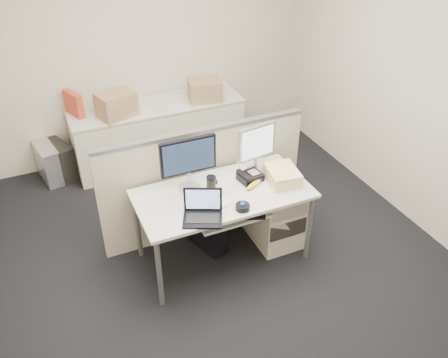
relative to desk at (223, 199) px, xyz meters
name	(u,v)px	position (x,y,z in m)	size (l,w,h in m)	color
floor	(223,256)	(0.00, 0.00, -0.67)	(4.00, 4.50, 0.01)	black
wall_back	(143,45)	(0.00, 2.25, 0.69)	(4.00, 0.02, 2.70)	beige
wall_front	(439,354)	(0.00, -2.25, 0.69)	(4.00, 0.02, 2.70)	beige
wall_right	(420,87)	(2.00, 0.00, 0.69)	(0.02, 4.50, 2.70)	beige
desk	(223,199)	(0.00, 0.00, 0.00)	(1.50, 0.75, 0.73)	silver
keyboard_tray	(232,215)	(0.00, -0.18, -0.04)	(0.62, 0.32, 0.02)	silver
drawer_pedestal	(274,211)	(0.55, 0.05, -0.34)	(0.40, 0.55, 0.65)	beige
cubicle_partition	(204,183)	(0.00, 0.45, -0.11)	(2.00, 0.06, 1.10)	#B4A790
back_counter	(158,133)	(0.00, 1.93, -0.30)	(2.00, 0.60, 0.72)	beige
monitor_main	(188,164)	(-0.24, 0.18, 0.31)	(0.49, 0.19, 0.49)	black
monitor_small	(256,150)	(0.40, 0.18, 0.30)	(0.38, 0.19, 0.46)	#B7B7BC
laptop	(202,209)	(-0.30, -0.28, 0.18)	(0.31, 0.23, 0.23)	black
trackball	(243,207)	(0.05, -0.28, 0.09)	(0.12, 0.12, 0.05)	black
desk_phone	(250,177)	(0.30, 0.08, 0.10)	(0.20, 0.16, 0.06)	black
paper_stack	(214,200)	(-0.12, -0.08, 0.07)	(0.21, 0.26, 0.01)	silver
sticky_pad	(218,193)	(-0.05, 0.00, 0.07)	(0.08, 0.08, 0.01)	yellow
travel_mug	(211,186)	(-0.10, 0.02, 0.15)	(0.08, 0.08, 0.16)	black
banana	(254,185)	(0.28, -0.03, 0.09)	(0.20, 0.05, 0.04)	gold
cellphone	(213,180)	(-0.01, 0.20, 0.07)	(0.06, 0.11, 0.01)	black
manila_folders	(282,175)	(0.55, -0.05, 0.13)	(0.25, 0.32, 0.12)	#F6E496
keyboard	(239,214)	(0.05, -0.22, -0.02)	(0.43, 0.15, 0.02)	black
pc_tower_desk	(207,230)	(-0.08, 0.20, -0.47)	(0.17, 0.41, 0.39)	black
pc_tower_spare_dark	(60,160)	(-1.17, 2.03, -0.45)	(0.18, 0.46, 0.43)	black
pc_tower_spare_silver	(48,163)	(-1.30, 2.02, -0.45)	(0.18, 0.46, 0.43)	#B7B7BC
cardboard_box_left	(116,105)	(-0.48, 1.81, 0.20)	(0.39, 0.29, 0.29)	#94784F
cardboard_box_right	(205,91)	(0.57, 1.81, 0.19)	(0.37, 0.29, 0.27)	#94784F
red_binder	(74,105)	(-0.90, 2.03, 0.20)	(0.07, 0.31, 0.29)	#BB3D23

